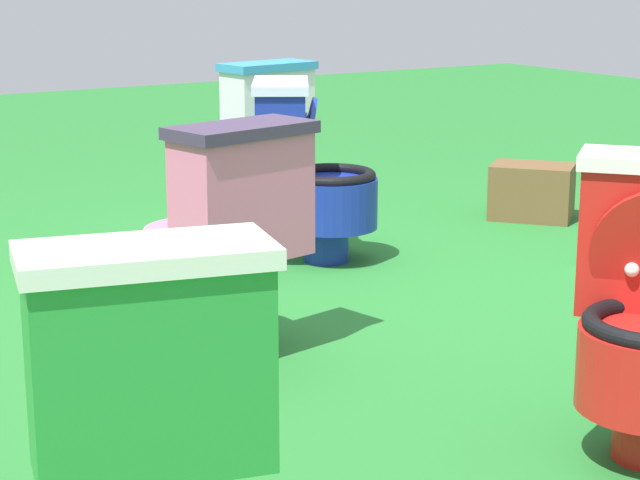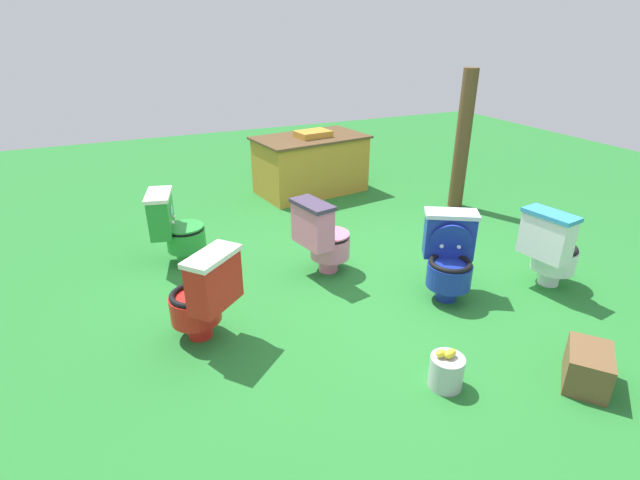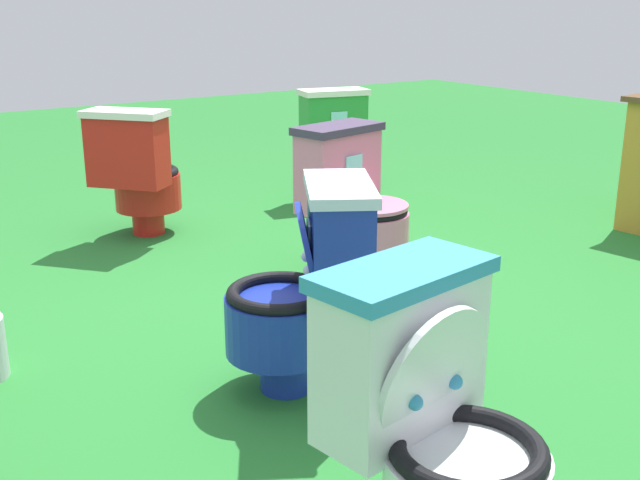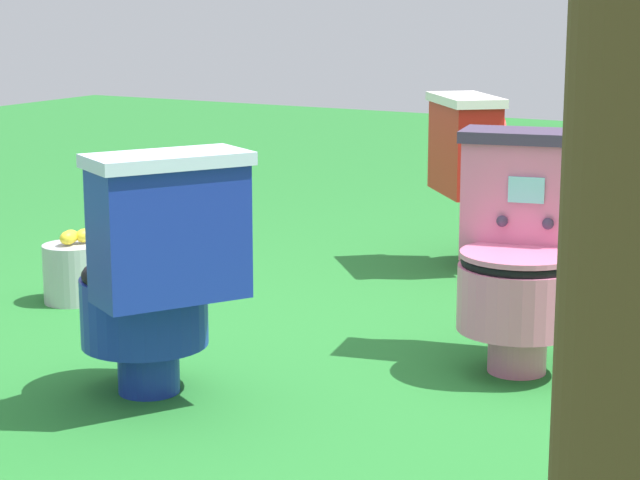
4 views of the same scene
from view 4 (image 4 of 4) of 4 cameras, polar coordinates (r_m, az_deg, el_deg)
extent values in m
plane|color=#26752D|center=(3.78, 3.65, -5.97)|extent=(14.00, 14.00, 0.00)
cylinder|color=pink|center=(3.74, 9.36, -5.17)|extent=(0.21, 0.21, 0.14)
cylinder|color=pink|center=(3.68, 9.41, -2.73)|extent=(0.44, 0.44, 0.20)
torus|color=black|center=(3.65, 9.46, -1.03)|extent=(0.42, 0.42, 0.04)
cylinder|color=#3F334C|center=(3.66, 9.44, -1.82)|extent=(0.28, 0.28, 0.01)
cube|color=pink|center=(3.82, 9.96, 1.86)|extent=(0.27, 0.44, 0.37)
cube|color=#3F334C|center=(3.79, 10.07, 4.88)|extent=(0.30, 0.47, 0.04)
cube|color=#8CE0E5|center=(3.71, 9.78, 2.36)|extent=(0.03, 0.11, 0.08)
cylinder|color=pink|center=(3.65, 9.48, -0.69)|extent=(0.43, 0.43, 0.02)
sphere|color=#3F334C|center=(3.71, 10.79, 0.77)|extent=(0.04, 0.04, 0.04)
sphere|color=#3F334C|center=(3.73, 8.66, 0.90)|extent=(0.04, 0.04, 0.04)
cylinder|color=red|center=(5.13, 8.67, -0.47)|extent=(0.25, 0.25, 0.14)
cylinder|color=red|center=(5.10, 8.95, 1.40)|extent=(0.52, 0.52, 0.20)
torus|color=black|center=(5.08, 8.99, 2.64)|extent=(0.50, 0.50, 0.04)
cylinder|color=white|center=(5.09, 8.97, 2.07)|extent=(0.34, 0.34, 0.01)
cube|color=red|center=(4.99, 6.88, 4.32)|extent=(0.44, 0.41, 0.37)
cube|color=white|center=(4.97, 6.94, 6.64)|extent=(0.47, 0.44, 0.04)
cube|color=#8CE0E5|center=(5.02, 8.00, 4.90)|extent=(0.09, 0.08, 0.08)
cylinder|color=red|center=(5.03, 7.97, 4.17)|extent=(0.32, 0.30, 0.35)
sphere|color=white|center=(5.10, 7.75, 3.88)|extent=(0.04, 0.04, 0.04)
sphere|color=white|center=(4.97, 8.27, 3.66)|extent=(0.04, 0.04, 0.04)
cylinder|color=#192D9E|center=(3.55, -8.15, -6.07)|extent=(0.25, 0.25, 0.14)
cylinder|color=#192D9E|center=(3.52, -8.35, -3.35)|extent=(0.51, 0.51, 0.20)
torus|color=black|center=(3.49, -8.41, -1.58)|extent=(0.48, 0.48, 0.04)
cylinder|color=silver|center=(3.51, -8.38, -2.41)|extent=(0.33, 0.33, 0.01)
cube|color=#192D9E|center=(3.28, -7.17, 0.30)|extent=(0.45, 0.37, 0.37)
cube|color=silver|center=(3.25, -7.26, 3.81)|extent=(0.48, 0.40, 0.04)
cube|color=#8CE0E5|center=(3.36, -7.88, 1.44)|extent=(0.10, 0.06, 0.08)
cylinder|color=#192D9E|center=(3.37, -7.84, 0.35)|extent=(0.35, 0.26, 0.35)
sphere|color=silver|center=(3.36, -8.95, -0.34)|extent=(0.04, 0.04, 0.04)
sphere|color=silver|center=(3.41, -6.77, -0.09)|extent=(0.04, 0.04, 0.04)
cylinder|color=#B7B7BF|center=(4.58, -11.67, -1.56)|extent=(0.22, 0.22, 0.22)
ellipsoid|color=yellow|center=(4.54, -11.90, 0.10)|extent=(0.07, 0.05, 0.05)
ellipsoid|color=yellow|center=(4.56, -11.79, 0.16)|extent=(0.07, 0.05, 0.05)
ellipsoid|color=yellow|center=(4.57, -11.17, 0.21)|extent=(0.07, 0.05, 0.05)
camera|label=1|loc=(6.53, 32.68, 10.45)|focal=65.09mm
camera|label=2|loc=(7.08, -14.93, 19.65)|focal=26.71mm
camera|label=3|loc=(3.40, -51.81, 9.78)|focal=44.02mm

